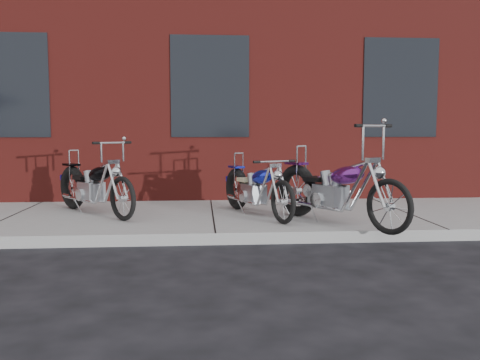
{
  "coord_description": "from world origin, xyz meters",
  "views": [
    {
      "loc": [
        -0.18,
        -6.19,
        1.42
      ],
      "look_at": [
        0.37,
        0.8,
        0.73
      ],
      "focal_mm": 38.0,
      "sensor_mm": 36.0,
      "label": 1
    }
  ],
  "objects": [
    {
      "name": "sidewalk",
      "position": [
        0.0,
        1.5,
        0.07
      ],
      "size": [
        22.0,
        3.0,
        0.15
      ],
      "primitive_type": "cube",
      "color": "gray",
      "rests_on": "ground"
    },
    {
      "name": "chopper_blue",
      "position": [
        0.65,
        1.29,
        0.53
      ],
      "size": [
        0.87,
        1.98,
        0.91
      ],
      "rotation": [
        0.0,
        0.0,
        -1.2
      ],
      "color": "black",
      "rests_on": "sidewalk"
    },
    {
      "name": "building_brick",
      "position": [
        0.0,
        8.0,
        4.0
      ],
      "size": [
        22.0,
        10.0,
        8.0
      ],
      "primitive_type": "cube",
      "color": "maroon",
      "rests_on": "ground"
    },
    {
      "name": "chopper_purple",
      "position": [
        1.64,
        0.52,
        0.58
      ],
      "size": [
        1.33,
        2.11,
        1.35
      ],
      "rotation": [
        0.0,
        0.0,
        -1.03
      ],
      "color": "black",
      "rests_on": "sidewalk"
    },
    {
      "name": "ground",
      "position": [
        0.0,
        0.0,
        0.0
      ],
      "size": [
        120.0,
        120.0,
        0.0
      ],
      "primitive_type": "plane",
      "color": "#28272E",
      "rests_on": "ground"
    },
    {
      "name": "chopper_third",
      "position": [
        -1.8,
        1.62,
        0.55
      ],
      "size": [
        1.48,
        1.75,
        1.11
      ],
      "rotation": [
        0.0,
        0.0,
        -0.88
      ],
      "color": "black",
      "rests_on": "sidewalk"
    }
  ]
}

